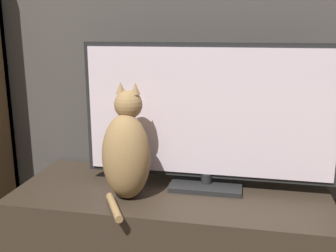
{
  "coord_description": "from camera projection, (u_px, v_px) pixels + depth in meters",
  "views": [
    {
      "loc": [
        0.28,
        -0.55,
        1.16
      ],
      "look_at": [
        -0.01,
        0.9,
        0.79
      ],
      "focal_mm": 42.0,
      "sensor_mm": 36.0,
      "label": 1
    }
  ],
  "objects": [
    {
      "name": "cat",
      "position": [
        127.0,
        152.0,
        1.5
      ],
      "size": [
        0.2,
        0.31,
        0.45
      ],
      "rotation": [
        0.0,
        0.0,
        -0.1
      ],
      "color": "#997547",
      "rests_on": "tv_stand"
    },
    {
      "name": "tv",
      "position": [
        208.0,
        117.0,
        1.57
      ],
      "size": [
        1.02,
        0.18,
        0.59
      ],
      "color": "black",
      "rests_on": "tv_stand"
    },
    {
      "name": "tv_stand",
      "position": [
        171.0,
        246.0,
        1.67
      ],
      "size": [
        1.27,
        0.52,
        0.51
      ],
      "color": "#33281E",
      "rests_on": "ground_plane"
    }
  ]
}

